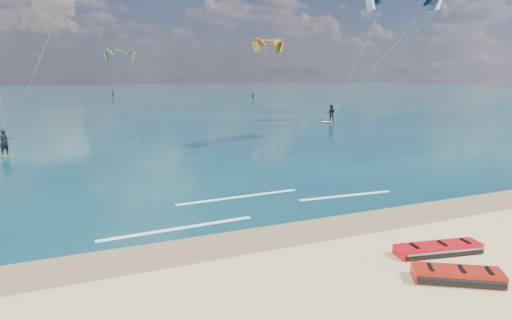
{
  "coord_description": "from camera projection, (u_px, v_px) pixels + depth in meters",
  "views": [
    {
      "loc": [
        -7.35,
        -10.8,
        5.72
      ],
      "look_at": [
        0.96,
        8.0,
        1.74
      ],
      "focal_mm": 32.0,
      "sensor_mm": 36.0,
      "label": 1
    }
  ],
  "objects": [
    {
      "name": "ground",
      "position": [
        129.0,
        125.0,
        49.63
      ],
      "size": [
        320.0,
        320.0,
        0.0
      ],
      "primitive_type": "plane",
      "color": "tan",
      "rests_on": "ground"
    },
    {
      "name": "distant_kites",
      "position": [
        74.0,
        70.0,
        89.49
      ],
      "size": [
        79.85,
        25.87,
        13.38
      ],
      "color": "orange",
      "rests_on": "ground"
    },
    {
      "name": "shoreline_foam",
      "position": [
        254.0,
        206.0,
        19.59
      ],
      "size": [
        13.58,
        3.61,
        0.01
      ],
      "color": "white",
      "rests_on": "ground"
    },
    {
      "name": "wet_sand_strip",
      "position": [
        288.0,
        233.0,
        16.4
      ],
      "size": [
        320.0,
        2.4,
        0.01
      ],
      "primitive_type": "cube",
      "color": "brown",
      "rests_on": "ground"
    },
    {
      "name": "kitesurfer_far",
      "position": [
        369.0,
        47.0,
        50.68
      ],
      "size": [
        13.24,
        6.65,
        16.02
      ],
      "rotation": [
        0.0,
        0.0,
        0.33
      ],
      "color": "yellow",
      "rests_on": "sea"
    },
    {
      "name": "kitesurfer_main",
      "position": [
        14.0,
        29.0,
        27.41
      ],
      "size": [
        9.25,
        9.36,
        15.97
      ],
      "rotation": [
        0.0,
        0.0,
        0.28
      ],
      "color": "yellow",
      "rests_on": "sea"
    },
    {
      "name": "packed_kite_mid",
      "position": [
        457.0,
        281.0,
        12.65
      ],
      "size": [
        2.8,
        2.38,
        0.42
      ],
      "primitive_type": null,
      "rotation": [
        0.0,
        0.0,
        -0.57
      ],
      "color": "#A91A0B",
      "rests_on": "ground"
    },
    {
      "name": "packed_kite_left",
      "position": [
        438.0,
        254.0,
        14.58
      ],
      "size": [
        3.16,
        1.59,
        0.38
      ],
      "primitive_type": null,
      "rotation": [
        0.0,
        0.0,
        -0.19
      ],
      "color": "red",
      "rests_on": "ground"
    },
    {
      "name": "sea",
      "position": [
        88.0,
        96.0,
        107.1
      ],
      "size": [
        320.0,
        200.0,
        0.04
      ],
      "primitive_type": "cube",
      "color": "#092634",
      "rests_on": "ground"
    }
  ]
}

